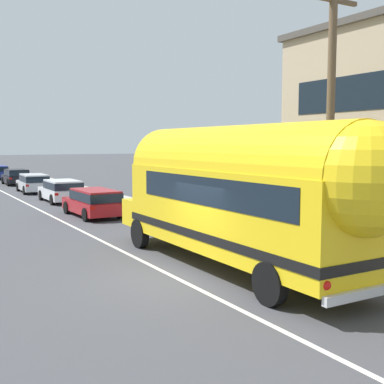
% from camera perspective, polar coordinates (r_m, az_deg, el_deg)
% --- Properties ---
extents(ground_plane, '(300.00, 300.00, 0.00)m').
position_cam_1_polar(ground_plane, '(13.39, -1.68, -10.02)').
color(ground_plane, '#424247').
extents(lane_markings, '(3.96, 80.00, 0.01)m').
position_cam_1_polar(lane_markings, '(24.90, -11.33, -2.79)').
color(lane_markings, silver).
rests_on(lane_markings, ground).
extents(sidewalk_slab, '(2.54, 90.00, 0.15)m').
position_cam_1_polar(sidewalk_slab, '(24.37, -2.35, -2.70)').
color(sidewalk_slab, '#ADA89E').
rests_on(sidewalk_slab, ground).
extents(utility_pole, '(1.80, 0.24, 8.50)m').
position_cam_1_polar(utility_pole, '(15.10, 15.75, 8.51)').
color(utility_pole, brown).
rests_on(utility_pole, ground).
extents(painted_bus, '(2.62, 11.63, 4.12)m').
position_cam_1_polar(painted_bus, '(13.67, 6.09, 0.11)').
color(painted_bus, yellow).
rests_on(painted_bus, ground).
extents(car_lead, '(1.95, 4.40, 1.37)m').
position_cam_1_polar(car_lead, '(24.70, -11.31, -1.02)').
color(car_lead, '#A5191E').
rests_on(car_lead, ground).
extents(car_second, '(2.04, 4.35, 1.37)m').
position_cam_1_polar(car_second, '(31.33, -14.83, 0.28)').
color(car_second, white).
rests_on(car_second, ground).
extents(car_third, '(2.02, 4.41, 1.37)m').
position_cam_1_polar(car_third, '(37.93, -17.89, 1.12)').
color(car_third, silver).
rests_on(car_third, ground).
extents(car_fourth, '(1.94, 4.25, 1.37)m').
position_cam_1_polar(car_fourth, '(45.63, -19.72, 1.77)').
color(car_fourth, black).
rests_on(car_fourth, ground).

